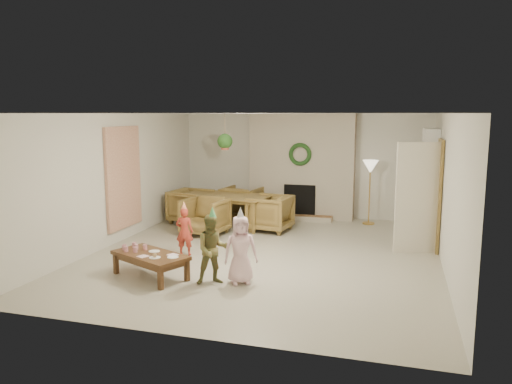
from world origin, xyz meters
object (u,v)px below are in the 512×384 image
at_px(dining_table, 225,211).
at_px(coffee_table_top, 150,255).
at_px(child_plaid, 213,250).
at_px(child_pink, 241,250).
at_px(dining_chair_near, 205,216).
at_px(dining_chair_far, 242,203).
at_px(child_red, 184,231).
at_px(dining_chair_left, 191,206).
at_px(dining_chair_right, 270,213).

bearing_deg(dining_table, coffee_table_top, -80.65).
distance_m(child_plaid, child_pink, 0.41).
relative_size(dining_table, dining_chair_near, 2.34).
relative_size(dining_chair_far, child_red, 0.99).
distance_m(dining_chair_left, child_red, 2.66).
bearing_deg(dining_chair_left, dining_chair_right, -90.00).
height_order(dining_chair_near, dining_chair_right, same).
height_order(dining_chair_far, dining_chair_right, same).
xyz_separation_m(dining_chair_right, child_plaid, (0.03, -3.47, 0.13)).
height_order(child_red, child_pink, child_pink).
xyz_separation_m(dining_chair_near, child_pink, (1.63, -2.62, 0.12)).
xyz_separation_m(dining_chair_right, child_pink, (0.42, -3.34, 0.12)).
distance_m(dining_table, dining_chair_far, 0.88).
bearing_deg(child_red, dining_chair_far, -100.85).
bearing_deg(dining_chair_right, dining_chair_left, -90.00).
bearing_deg(dining_chair_far, child_red, 97.42).
bearing_deg(child_plaid, dining_chair_near, 85.10).
distance_m(dining_table, coffee_table_top, 3.63).
xyz_separation_m(dining_table, child_red, (0.09, -2.36, 0.08)).
relative_size(dining_chair_far, child_pink, 0.84).
distance_m(coffee_table_top, child_plaid, 1.04).
height_order(dining_chair_left, child_red, child_red).
distance_m(dining_chair_far, child_red, 3.23).
distance_m(dining_chair_left, child_pink, 4.32).
distance_m(dining_chair_right, child_plaid, 3.48).
bearing_deg(dining_chair_far, dining_chair_right, 141.34).
height_order(dining_table, dining_chair_far, dining_chair_far).
height_order(dining_chair_left, child_plaid, child_plaid).
xyz_separation_m(dining_chair_right, child_red, (-0.99, -2.21, 0.04)).
bearing_deg(child_plaid, child_red, 99.99).
xyz_separation_m(dining_chair_right, coffee_table_top, (-0.99, -3.47, -0.04)).
height_order(dining_table, child_red, child_red).
relative_size(dining_chair_right, coffee_table_top, 0.70).
bearing_deg(child_pink, dining_chair_left, 95.75).
bearing_deg(dining_chair_near, dining_chair_far, 90.00).
xyz_separation_m(dining_chair_left, child_red, (0.96, -2.48, 0.04)).
bearing_deg(dining_chair_right, dining_chair_near, -51.34).
bearing_deg(dining_chair_far, dining_chair_left, 45.00).
bearing_deg(dining_chair_left, child_pink, -138.77).
distance_m(coffee_table_top, child_pink, 1.43).
relative_size(dining_table, child_plaid, 1.92).
distance_m(dining_chair_left, dining_chair_right, 1.97).
bearing_deg(dining_chair_right, child_red, -16.27).
bearing_deg(child_plaid, dining_table, 78.03).
distance_m(dining_chair_near, coffee_table_top, 2.77).
distance_m(dining_chair_right, child_red, 2.43).
xyz_separation_m(coffee_table_top, child_pink, (1.41, 0.14, 0.16)).
relative_size(dining_chair_left, child_pink, 0.84).
bearing_deg(dining_table, dining_chair_right, 0.00).
distance_m(dining_chair_far, dining_chair_right, 1.40).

